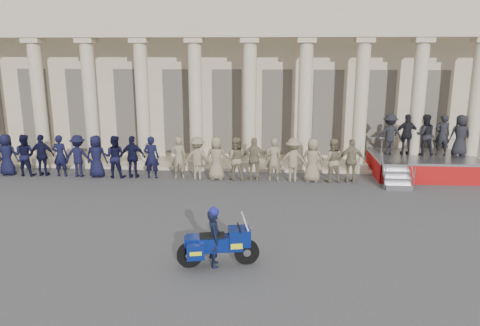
# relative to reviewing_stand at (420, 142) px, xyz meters

# --- Properties ---
(ground) EXTENTS (90.00, 90.00, 0.00)m
(ground) POSITION_rel_reviewing_stand_xyz_m (-9.25, -7.59, -1.57)
(ground) COLOR #3E3E40
(ground) RESTS_ON ground
(building) EXTENTS (40.00, 12.50, 9.00)m
(building) POSITION_rel_reviewing_stand_xyz_m (-9.25, 7.16, 2.95)
(building) COLOR #BEAD8E
(building) RESTS_ON ground
(officer_rank) EXTENTS (20.32, 0.74, 1.95)m
(officer_rank) POSITION_rel_reviewing_stand_xyz_m (-12.97, -1.50, -0.60)
(officer_rank) COLOR black
(officer_rank) RESTS_ON ground
(reviewing_stand) EXTENTS (4.64, 4.35, 2.84)m
(reviewing_stand) POSITION_rel_reviewing_stand_xyz_m (0.00, 0.00, 0.00)
(reviewing_stand) COLOR gray
(reviewing_stand) RESTS_ON ground
(motorcycle) EXTENTS (2.24, 1.09, 1.45)m
(motorcycle) POSITION_rel_reviewing_stand_xyz_m (-8.18, -10.11, -0.94)
(motorcycle) COLOR black
(motorcycle) RESTS_ON ground
(rider) EXTENTS (0.49, 0.65, 1.69)m
(rider) POSITION_rel_reviewing_stand_xyz_m (-8.30, -10.14, -0.73)
(rider) COLOR black
(rider) RESTS_ON ground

